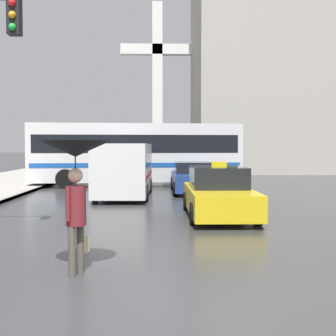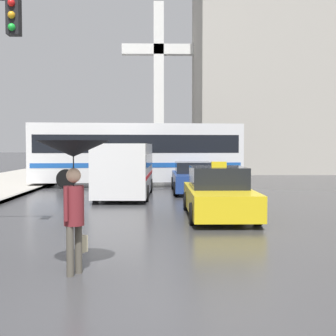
{
  "view_description": "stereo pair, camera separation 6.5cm",
  "coord_description": "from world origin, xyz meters",
  "px_view_note": "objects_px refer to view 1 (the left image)",
  "views": [
    {
      "loc": [
        0.27,
        -5.63,
        2.09
      ],
      "look_at": [
        0.63,
        9.09,
        1.4
      ],
      "focal_mm": 50.0,
      "sensor_mm": 36.0,
      "label": 1
    },
    {
      "loc": [
        0.33,
        -5.63,
        2.09
      ],
      "look_at": [
        0.63,
        9.09,
        1.4
      ],
      "focal_mm": 50.0,
      "sensor_mm": 36.0,
      "label": 2
    }
  ],
  "objects_px": {
    "taxi": "(219,194)",
    "city_bus": "(136,152)",
    "sedan_red": "(193,178)",
    "monument_cross": "(157,75)",
    "pedestrian_with_umbrella": "(75,165)",
    "ambulance_van": "(125,167)"
  },
  "relations": [
    {
      "from": "city_bus",
      "to": "monument_cross",
      "type": "xyz_separation_m",
      "value": [
        1.18,
        17.46,
        6.61
      ]
    },
    {
      "from": "city_bus",
      "to": "sedan_red",
      "type": "bearing_deg",
      "value": 32.16
    },
    {
      "from": "monument_cross",
      "to": "city_bus",
      "type": "bearing_deg",
      "value": -93.87
    },
    {
      "from": "taxi",
      "to": "city_bus",
      "type": "height_order",
      "value": "city_bus"
    },
    {
      "from": "ambulance_van",
      "to": "city_bus",
      "type": "relative_size",
      "value": 0.52
    },
    {
      "from": "taxi",
      "to": "ambulance_van",
      "type": "bearing_deg",
      "value": -60.07
    },
    {
      "from": "sedan_red",
      "to": "ambulance_van",
      "type": "height_order",
      "value": "ambulance_van"
    },
    {
      "from": "ambulance_van",
      "to": "pedestrian_with_umbrella",
      "type": "distance_m",
      "value": 11.73
    },
    {
      "from": "monument_cross",
      "to": "taxi",
      "type": "bearing_deg",
      "value": -86.47
    },
    {
      "from": "taxi",
      "to": "city_bus",
      "type": "relative_size",
      "value": 0.42
    },
    {
      "from": "taxi",
      "to": "sedan_red",
      "type": "height_order",
      "value": "taxi"
    },
    {
      "from": "city_bus",
      "to": "pedestrian_with_umbrella",
      "type": "relative_size",
      "value": 5.07
    },
    {
      "from": "city_bus",
      "to": "monument_cross",
      "type": "distance_m",
      "value": 18.71
    },
    {
      "from": "sedan_red",
      "to": "pedestrian_with_umbrella",
      "type": "relative_size",
      "value": 2.17
    },
    {
      "from": "sedan_red",
      "to": "pedestrian_with_umbrella",
      "type": "height_order",
      "value": "pedestrian_with_umbrella"
    },
    {
      "from": "city_bus",
      "to": "pedestrian_with_umbrella",
      "type": "xyz_separation_m",
      "value": [
        -0.22,
        -17.06,
        -0.0
      ]
    },
    {
      "from": "pedestrian_with_umbrella",
      "to": "city_bus",
      "type": "bearing_deg",
      "value": 26.3
    },
    {
      "from": "taxi",
      "to": "pedestrian_with_umbrella",
      "type": "xyz_separation_m",
      "value": [
        -3.15,
        -6.23,
        1.13
      ]
    },
    {
      "from": "ambulance_van",
      "to": "monument_cross",
      "type": "height_order",
      "value": "monument_cross"
    },
    {
      "from": "monument_cross",
      "to": "pedestrian_with_umbrella",
      "type": "bearing_deg",
      "value": -92.32
    },
    {
      "from": "taxi",
      "to": "monument_cross",
      "type": "xyz_separation_m",
      "value": [
        -1.75,
        28.29,
        7.74
      ]
    },
    {
      "from": "pedestrian_with_umbrella",
      "to": "sedan_red",
      "type": "bearing_deg",
      "value": 14.73
    }
  ]
}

